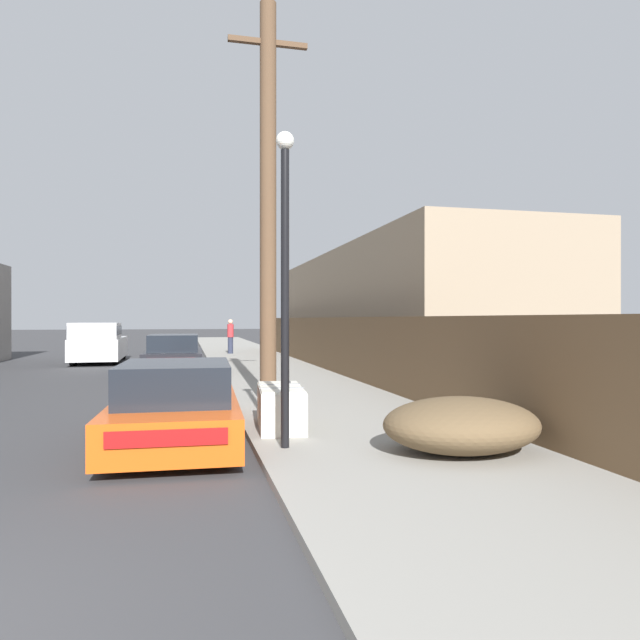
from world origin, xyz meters
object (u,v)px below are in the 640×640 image
at_px(pickup_truck, 98,343).
at_px(utility_pole, 268,198).
at_px(discarded_fridge, 281,407).
at_px(pedestrian, 230,336).
at_px(car_parked_mid, 174,356).
at_px(parked_sports_car_red, 177,406).
at_px(street_lamp, 285,263).
at_px(brush_pile, 461,425).

relative_size(pickup_truck, utility_pole, 0.60).
height_order(discarded_fridge, pedestrian, pedestrian).
bearing_deg(car_parked_mid, pedestrian, 76.54).
bearing_deg(discarded_fridge, utility_pole, 90.68).
bearing_deg(parked_sports_car_red, pedestrian, 85.47).
distance_m(discarded_fridge, street_lamp, 2.72).
bearing_deg(pedestrian, brush_pile, -86.60).
distance_m(car_parked_mid, street_lamp, 12.53).
bearing_deg(pickup_truck, street_lamp, 103.95).
relative_size(car_parked_mid, pedestrian, 2.37).
relative_size(brush_pile, pedestrian, 1.20).
bearing_deg(car_parked_mid, utility_pole, -72.31).
xyz_separation_m(car_parked_mid, pickup_truck, (-3.38, 6.58, 0.23)).
bearing_deg(utility_pole, discarded_fridge, -94.38).
relative_size(utility_pole, pedestrian, 4.92).
distance_m(pickup_truck, pedestrian, 7.18).
height_order(pickup_truck, pedestrian, pedestrian).
height_order(car_parked_mid, pickup_truck, pickup_truck).
bearing_deg(discarded_fridge, car_parked_mid, 105.41).
distance_m(parked_sports_car_red, pickup_truck, 17.96).
height_order(car_parked_mid, brush_pile, car_parked_mid).
distance_m(utility_pole, street_lamp, 5.16).
xyz_separation_m(discarded_fridge, street_lamp, (-0.18, -1.48, 2.28)).
relative_size(discarded_fridge, car_parked_mid, 0.41).
distance_m(parked_sports_car_red, car_parked_mid, 11.01).
bearing_deg(pedestrian, utility_pole, -91.59).
distance_m(parked_sports_car_red, brush_pile, 4.36).
xyz_separation_m(parked_sports_car_red, car_parked_mid, (-0.26, 11.01, 0.09)).
bearing_deg(car_parked_mid, parked_sports_car_red, -87.47).
height_order(discarded_fridge, pickup_truck, pickup_truck).
distance_m(discarded_fridge, brush_pile, 3.16).
bearing_deg(utility_pole, pickup_truck, 111.72).
height_order(parked_sports_car_red, pedestrian, pedestrian).
bearing_deg(pedestrian, parked_sports_car_red, -96.52).
bearing_deg(pickup_truck, brush_pile, 109.43).
relative_size(discarded_fridge, parked_sports_car_red, 0.38).
distance_m(discarded_fridge, pickup_truck, 18.13).
distance_m(pickup_truck, brush_pile, 21.03).
distance_m(discarded_fridge, utility_pole, 5.35).
xyz_separation_m(discarded_fridge, brush_pile, (2.14, -2.32, 0.03)).
relative_size(utility_pole, street_lamp, 1.99).
xyz_separation_m(discarded_fridge, pedestrian, (0.75, 21.12, 0.60)).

